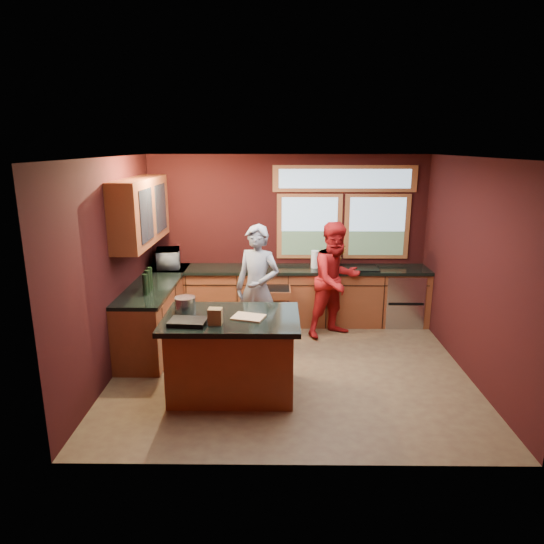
{
  "coord_description": "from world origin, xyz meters",
  "views": [
    {
      "loc": [
        -0.18,
        -5.84,
        2.84
      ],
      "look_at": [
        -0.24,
        0.4,
        1.2
      ],
      "focal_mm": 32.0,
      "sensor_mm": 36.0,
      "label": 1
    }
  ],
  "objects_px": {
    "person_red": "(336,280)",
    "cutting_board": "(249,317)",
    "stock_pot": "(185,305)",
    "person_grey": "(258,289)",
    "island": "(232,354)"
  },
  "relations": [
    {
      "from": "island",
      "to": "cutting_board",
      "type": "xyz_separation_m",
      "value": [
        0.2,
        -0.05,
        0.48
      ]
    },
    {
      "from": "person_red",
      "to": "stock_pot",
      "type": "relative_size",
      "value": 7.31
    },
    {
      "from": "person_red",
      "to": "stock_pot",
      "type": "xyz_separation_m",
      "value": [
        -1.95,
        -1.65,
        0.16
      ]
    },
    {
      "from": "island",
      "to": "person_grey",
      "type": "xyz_separation_m",
      "value": [
        0.25,
        1.25,
        0.42
      ]
    },
    {
      "from": "cutting_board",
      "to": "person_red",
      "type": "bearing_deg",
      "value": 56.87
    },
    {
      "from": "person_grey",
      "to": "cutting_board",
      "type": "bearing_deg",
      "value": -67.52
    },
    {
      "from": "person_grey",
      "to": "stock_pot",
      "type": "distance_m",
      "value": 1.37
    },
    {
      "from": "cutting_board",
      "to": "stock_pot",
      "type": "height_order",
      "value": "stock_pot"
    },
    {
      "from": "person_grey",
      "to": "stock_pot",
      "type": "bearing_deg",
      "value": -101.36
    },
    {
      "from": "person_red",
      "to": "cutting_board",
      "type": "bearing_deg",
      "value": -153.85
    },
    {
      "from": "person_grey",
      "to": "cutting_board",
      "type": "xyz_separation_m",
      "value": [
        -0.05,
        -1.3,
        0.06
      ]
    },
    {
      "from": "person_grey",
      "to": "person_red",
      "type": "distance_m",
      "value": 1.28
    },
    {
      "from": "island",
      "to": "cutting_board",
      "type": "relative_size",
      "value": 4.43
    },
    {
      "from": "cutting_board",
      "to": "stock_pot",
      "type": "xyz_separation_m",
      "value": [
        -0.75,
        0.2,
        0.08
      ]
    },
    {
      "from": "island",
      "to": "person_red",
      "type": "distance_m",
      "value": 2.31
    }
  ]
}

